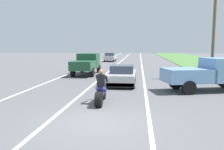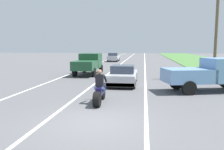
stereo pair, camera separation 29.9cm
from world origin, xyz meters
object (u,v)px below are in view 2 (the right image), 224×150
sports_car_silver (123,76)px  pickup_truck_left_lane_dark_green (89,63)px  pickup_truck_right_shoulder_light_blue (209,73)px  motorcycle_with_rider (100,91)px  distant_car_far_ahead (113,57)px

sports_car_silver → pickup_truck_left_lane_dark_green: (-3.80, 5.30, 0.48)m
pickup_truck_left_lane_dark_green → pickup_truck_right_shoulder_light_blue: size_ratio=0.93×
motorcycle_with_rider → pickup_truck_left_lane_dark_green: size_ratio=0.46×
sports_car_silver → pickup_truck_right_shoulder_light_blue: bearing=-18.2°
sports_car_silver → pickup_truck_left_lane_dark_green: 6.53m
motorcycle_with_rider → pickup_truck_right_shoulder_light_blue: pickup_truck_right_shoulder_light_blue is taller
pickup_truck_right_shoulder_light_blue → distant_car_far_ahead: pickup_truck_right_shoulder_light_blue is taller
motorcycle_with_rider → distant_car_far_ahead: size_ratio=0.55×
pickup_truck_left_lane_dark_green → distant_car_far_ahead: bearing=90.5°
sports_car_silver → pickup_truck_left_lane_dark_green: size_ratio=0.90×
pickup_truck_right_shoulder_light_blue → distant_car_far_ahead: size_ratio=1.29×
pickup_truck_left_lane_dark_green → distant_car_far_ahead: pickup_truck_left_lane_dark_green is taller
motorcycle_with_rider → pickup_truck_left_lane_dark_green: pickup_truck_left_lane_dark_green is taller
distant_car_far_ahead → pickup_truck_left_lane_dark_green: bearing=-89.5°
motorcycle_with_rider → distant_car_far_ahead: motorcycle_with_rider is taller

